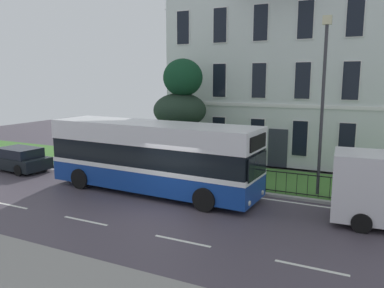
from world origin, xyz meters
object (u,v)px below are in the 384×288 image
single_decker_bus (152,156)px  street_lamp_post (323,96)px  litter_bin (365,187)px  evergreen_tree (183,119)px  parked_hatchback_00 (18,159)px  georgian_townhouse (300,60)px

single_decker_bus → street_lamp_post: (6.93, 2.58, 2.72)m
street_lamp_post → litter_bin: 4.21m
single_decker_bus → litter_bin: 9.27m
litter_bin → street_lamp_post: bearing=-175.2°
evergreen_tree → single_decker_bus: bearing=-79.1°
single_decker_bus → parked_hatchback_00: bearing=-179.1°
evergreen_tree → georgian_townhouse: bearing=55.9°
evergreen_tree → parked_hatchback_00: evergreen_tree is taller
single_decker_bus → litter_bin: (8.80, 2.74, -1.05)m
parked_hatchback_00 → litter_bin: (17.88, 2.47, -0.00)m
street_lamp_post → litter_bin: size_ratio=7.42×
evergreen_tree → single_decker_bus: size_ratio=0.61×
evergreen_tree → street_lamp_post: size_ratio=0.81×
georgian_townhouse → street_lamp_post: bearing=-73.8°
single_decker_bus → litter_bin: bearing=19.9°
georgian_townhouse → litter_bin: 12.20m
litter_bin → evergreen_tree: bearing=167.0°
georgian_townhouse → single_decker_bus: size_ratio=1.47×
georgian_townhouse → single_decker_bus: (-4.07, -12.41, -4.70)m
litter_bin → single_decker_bus: bearing=-162.7°
single_decker_bus → evergreen_tree: bearing=103.5°
litter_bin → parked_hatchback_00: bearing=-172.1°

